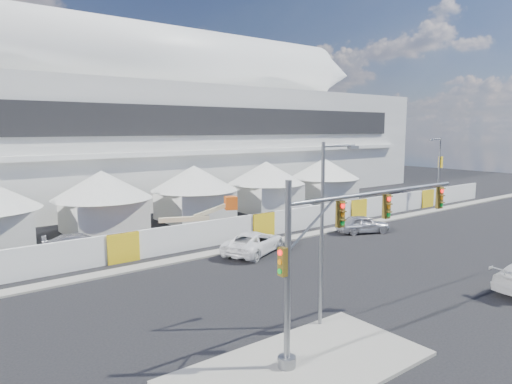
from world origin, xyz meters
TOP-DOWN VIEW (x-y plane):
  - ground at (0.00, 0.00)m, footprint 160.00×160.00m
  - median_island at (-6.00, -3.00)m, footprint 10.00×5.00m
  - far_curb at (20.00, 12.50)m, footprint 80.00×1.20m
  - stadium at (8.71, 41.50)m, footprint 80.00×24.80m
  - tent_row at (0.50, 24.00)m, footprint 53.40×8.40m
  - hoarding_fence at (6.00, 14.50)m, footprint 70.00×0.25m
  - scaffold_tower at (46.00, 36.00)m, footprint 4.40×4.40m
  - sedan_silver at (13.72, 10.33)m, footprint 3.48×4.91m
  - pickup_curb at (2.35, 10.88)m, footprint 4.85×6.36m
  - lot_car_a at (14.92, 18.61)m, footprint 3.66×4.36m
  - lot_car_b at (30.17, 18.15)m, footprint 2.69×5.07m
  - lot_car_c at (-7.64, 18.47)m, footprint 2.92×5.27m
  - traffic_mast at (-4.11, -2.75)m, footprint 10.79×0.68m
  - streetlight_median at (-2.55, -0.80)m, footprint 2.27×0.23m
  - streetlight_curb at (28.73, 12.50)m, footprint 2.37×0.53m
  - boom_lift at (-0.92, 16.49)m, footprint 7.47×2.92m

SIDE VIEW (x-z plane):
  - ground at x=0.00m, z-range 0.00..0.00m
  - far_curb at x=20.00m, z-range 0.00..0.12m
  - median_island at x=-6.00m, z-range 0.00..0.15m
  - lot_car_a at x=14.92m, z-range 0.00..1.41m
  - lot_car_c at x=-7.64m, z-range 0.00..1.45m
  - sedan_silver at x=13.72m, z-range 0.00..1.55m
  - pickup_curb at x=2.35m, z-range 0.00..1.61m
  - lot_car_b at x=30.17m, z-range 0.00..1.64m
  - boom_lift at x=-0.92m, z-range -0.84..2.81m
  - hoarding_fence at x=6.00m, z-range 0.00..2.00m
  - tent_row at x=0.50m, z-range 0.45..5.85m
  - traffic_mast at x=-4.11m, z-range 0.63..7.61m
  - streetlight_curb at x=28.73m, z-range 0.65..8.64m
  - streetlight_median at x=-2.55m, z-range 0.76..8.96m
  - scaffold_tower at x=46.00m, z-range 0.00..12.00m
  - stadium at x=8.71m, z-range -1.54..20.44m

